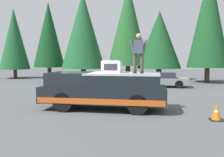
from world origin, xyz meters
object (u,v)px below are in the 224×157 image
at_px(compressor_unit, 112,66).
at_px(person_on_truck_bed, 138,52).
at_px(pickup_truck, 104,90).
at_px(traffic_cone, 216,113).
at_px(parked_car_grey, 162,80).

bearing_deg(compressor_unit, person_on_truck_bed, -100.01).
relative_size(pickup_truck, traffic_cone, 8.94).
relative_size(pickup_truck, person_on_truck_bed, 3.28).
bearing_deg(parked_car_grey, person_on_truck_bed, 171.91).
distance_m(person_on_truck_bed, parked_car_grey, 9.72).
height_order(pickup_truck, person_on_truck_bed, person_on_truck_bed).
xyz_separation_m(person_on_truck_bed, parked_car_grey, (9.43, -1.34, -1.97)).
relative_size(pickup_truck, compressor_unit, 6.60).
relative_size(compressor_unit, traffic_cone, 1.35).
relative_size(compressor_unit, parked_car_grey, 0.20).
bearing_deg(pickup_truck, person_on_truck_bed, -96.43).
distance_m(pickup_truck, person_on_truck_bed, 2.30).
relative_size(compressor_unit, person_on_truck_bed, 0.50).
bearing_deg(person_on_truck_bed, parked_car_grey, -8.09).
distance_m(person_on_truck_bed, traffic_cone, 3.87).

